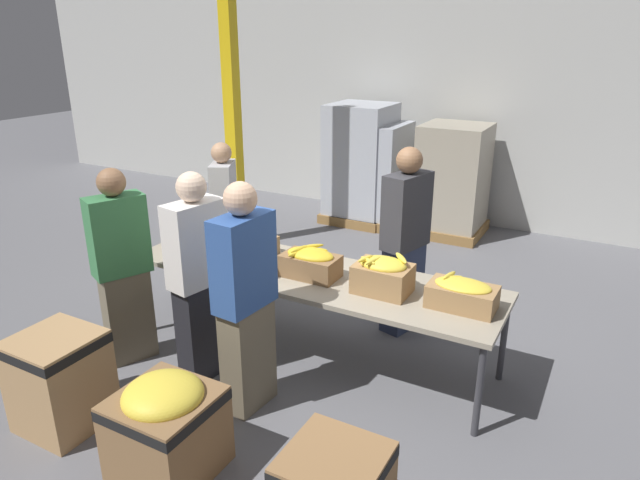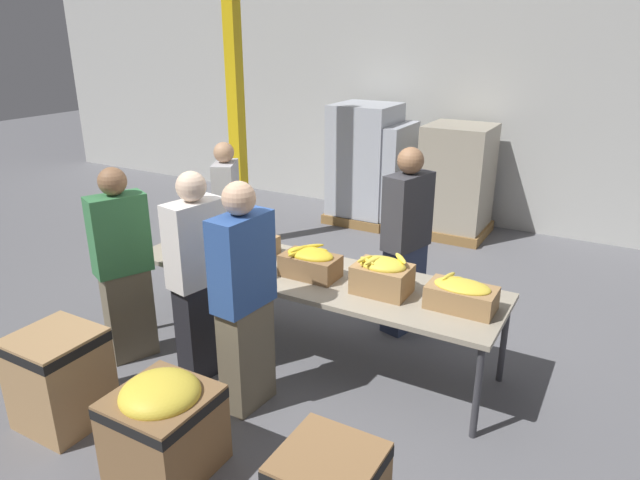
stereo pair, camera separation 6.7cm
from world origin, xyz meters
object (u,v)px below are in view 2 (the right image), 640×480
at_px(sorting_table, 311,278).
at_px(volunteer_1, 199,279).
at_px(donation_bin_1, 163,423).
at_px(support_pillar, 235,87).
at_px(banana_box_0, 194,230).
at_px(pallet_stack_2, 457,182).
at_px(banana_box_4, 461,295).
at_px(pallet_stack_0, 365,165).
at_px(banana_box_1, 251,243).
at_px(banana_box_2, 310,262).
at_px(volunteer_4, 124,267).
at_px(donation_bin_0, 60,375).
at_px(pallet_stack_1, 378,174).
at_px(volunteer_3, 244,301).
at_px(banana_box_3, 382,275).
at_px(volunteer_0, 228,216).
at_px(volunteer_2, 406,243).

bearing_deg(sorting_table, volunteer_1, -131.77).
bearing_deg(donation_bin_1, support_pillar, 120.12).
bearing_deg(volunteer_1, banana_box_0, 53.88).
bearing_deg(pallet_stack_2, banana_box_4, -72.81).
bearing_deg(pallet_stack_0, support_pillar, -119.44).
height_order(banana_box_1, volunteer_1, volunteer_1).
bearing_deg(banana_box_2, volunteer_4, -151.52).
xyz_separation_m(donation_bin_0, pallet_stack_1, (0.06, 5.26, 0.33)).
height_order(donation_bin_1, pallet_stack_2, pallet_stack_2).
height_order(banana_box_1, banana_box_4, banana_box_4).
bearing_deg(pallet_stack_0, donation_bin_1, -78.06).
bearing_deg(banana_box_0, support_pillar, 114.79).
bearing_deg(banana_box_1, pallet_stack_0, 98.60).
relative_size(volunteer_3, support_pillar, 0.43).
relative_size(banana_box_2, volunteer_1, 0.28).
bearing_deg(banana_box_0, sorting_table, -3.86).
xyz_separation_m(banana_box_1, banana_box_4, (1.93, -0.11, 0.00)).
distance_m(banana_box_3, volunteer_1, 1.42).
distance_m(banana_box_1, volunteer_0, 1.09).
bearing_deg(volunteer_2, banana_box_3, 24.44).
distance_m(banana_box_2, volunteer_0, 1.76).
xyz_separation_m(pallet_stack_0, pallet_stack_2, (1.33, 0.06, -0.10)).
xyz_separation_m(banana_box_3, volunteer_1, (-1.26, -0.63, -0.06)).
height_order(sorting_table, banana_box_2, banana_box_2).
height_order(volunteer_0, pallet_stack_0, pallet_stack_0).
height_order(banana_box_1, volunteer_2, volunteer_2).
distance_m(banana_box_2, pallet_stack_0, 3.82).
bearing_deg(volunteer_3, support_pillar, 42.45).
distance_m(banana_box_0, donation_bin_1, 2.19).
relative_size(sorting_table, pallet_stack_1, 2.22).
relative_size(sorting_table, banana_box_3, 7.51).
bearing_deg(volunteer_4, support_pillar, 41.48).
relative_size(pallet_stack_1, pallet_stack_2, 0.96).
xyz_separation_m(banana_box_1, support_pillar, (-1.47, 1.78, 1.14)).
height_order(banana_box_4, volunteer_4, volunteer_4).
xyz_separation_m(banana_box_4, support_pillar, (-3.41, 1.90, 1.13)).
distance_m(banana_box_1, volunteer_1, 0.78).
xyz_separation_m(donation_bin_1, pallet_stack_2, (0.23, 5.28, 0.38)).
height_order(volunteer_0, pallet_stack_2, volunteer_0).
relative_size(volunteer_0, pallet_stack_1, 1.10).
bearing_deg(volunteer_4, sorting_table, -35.08).
xyz_separation_m(banana_box_3, volunteer_2, (-0.14, 0.86, -0.05)).
distance_m(sorting_table, volunteer_1, 0.92).
xyz_separation_m(donation_bin_0, donation_bin_1, (0.98, 0.00, -0.02)).
xyz_separation_m(banana_box_3, volunteer_0, (-2.16, 0.86, -0.12)).
bearing_deg(volunteer_1, pallet_stack_1, 16.43).
bearing_deg(banana_box_0, banana_box_2, -6.07).
distance_m(banana_box_4, pallet_stack_0, 4.34).
height_order(volunteer_0, donation_bin_0, volunteer_0).
relative_size(volunteer_4, pallet_stack_2, 1.11).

